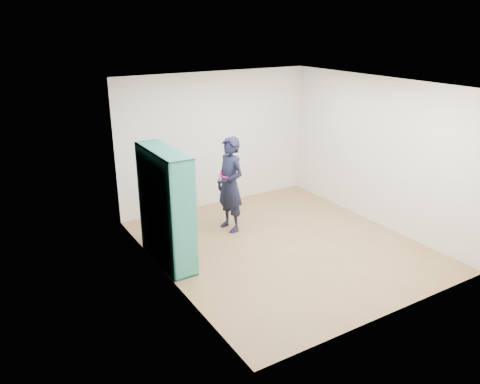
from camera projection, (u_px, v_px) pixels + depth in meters
floor at (283, 245)px, 7.68m from camera, size 4.50×4.50×0.00m
ceiling at (288, 84)px, 6.79m from camera, size 4.50×4.50×0.00m
wall_left at (165, 193)px, 6.27m from camera, size 0.02×4.50×2.60m
wall_right at (377, 152)px, 8.20m from camera, size 0.02×4.50×2.60m
wall_back at (216, 140)px, 9.04m from camera, size 4.00×0.02×2.60m
wall_front at (400, 219)px, 5.43m from camera, size 4.00×0.02×2.60m
bookshelf at (164, 209)px, 6.90m from camera, size 0.38×1.31×1.75m
person at (230, 184)px, 8.00m from camera, size 0.48×0.66×1.66m
smartphone at (221, 179)px, 7.94m from camera, size 0.02×0.09×0.13m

